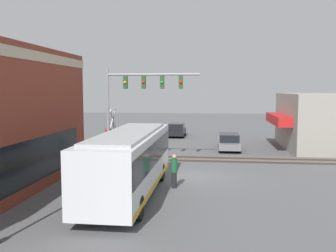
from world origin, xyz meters
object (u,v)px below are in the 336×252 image
at_px(crossing_signal, 113,130).
at_px(pedestrian_at_crossing, 130,147).
at_px(parked_car_grey, 229,142).
at_px(pedestrian_near_bus, 174,171).
at_px(parked_car_black, 177,130).
at_px(city_bus, 130,160).

relative_size(crossing_signal, pedestrian_at_crossing, 2.05).
distance_m(crossing_signal, parked_car_grey, 10.70).
bearing_deg(crossing_signal, parked_car_grey, -53.96).
height_order(crossing_signal, pedestrian_near_bus, crossing_signal).
bearing_deg(parked_car_grey, parked_car_black, 32.11).
xyz_separation_m(parked_car_grey, pedestrian_at_crossing, (-5.65, 7.45, 0.29)).
distance_m(city_bus, crossing_signal, 9.10).
distance_m(parked_car_grey, pedestrian_near_bus, 13.55).
bearing_deg(parked_car_grey, pedestrian_near_bus, 165.60).
bearing_deg(city_bus, parked_car_grey, -20.12).
relative_size(parked_car_grey, pedestrian_at_crossing, 2.58).
bearing_deg(pedestrian_at_crossing, city_bus, -167.30).
relative_size(parked_car_black, pedestrian_near_bus, 2.36).
height_order(city_bus, parked_car_black, city_bus).
bearing_deg(parked_car_black, crossing_signal, 167.99).
xyz_separation_m(crossing_signal, pedestrian_near_bus, (-6.90, -5.18, -1.37)).
distance_m(parked_car_black, pedestrian_near_bus, 21.83).
xyz_separation_m(city_bus, pedestrian_at_crossing, (9.09, 2.05, -0.79)).
xyz_separation_m(pedestrian_at_crossing, pedestrian_near_bus, (-7.47, -4.08, -0.03)).
height_order(parked_car_black, pedestrian_near_bus, pedestrian_near_bus).
height_order(city_bus, parked_car_grey, city_bus).
bearing_deg(parked_car_black, pedestrian_at_crossing, 171.82).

